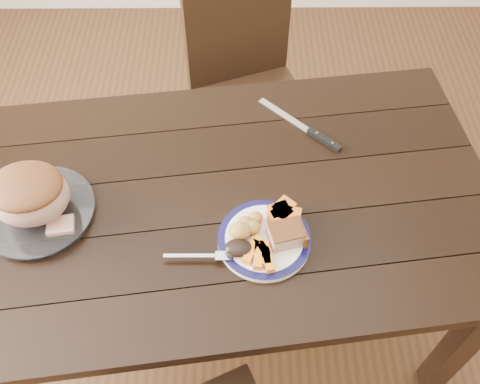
{
  "coord_description": "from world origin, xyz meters",
  "views": [
    {
      "loc": [
        0.07,
        -0.88,
        1.96
      ],
      "look_at": [
        0.08,
        -0.02,
        0.8
      ],
      "focal_mm": 40.0,
      "sensor_mm": 36.0,
      "label": 1
    }
  ],
  "objects_px": {
    "pork_slice": "(286,235)",
    "roast_joint": "(30,196)",
    "dining_table": "(213,216)",
    "fork": "(204,256)",
    "serving_platter": "(39,212)",
    "carving_knife": "(314,133)",
    "chair_far": "(248,82)",
    "dinner_plate": "(264,240)"
  },
  "relations": [
    {
      "from": "dining_table",
      "to": "fork",
      "type": "bearing_deg",
      "value": -94.03
    },
    {
      "from": "carving_knife",
      "to": "serving_platter",
      "type": "bearing_deg",
      "value": -115.52
    },
    {
      "from": "carving_knife",
      "to": "chair_far",
      "type": "bearing_deg",
      "value": 155.25
    },
    {
      "from": "chair_far",
      "to": "roast_joint",
      "type": "bearing_deg",
      "value": 33.35
    },
    {
      "from": "pork_slice",
      "to": "fork",
      "type": "distance_m",
      "value": 0.22
    },
    {
      "from": "dinner_plate",
      "to": "roast_joint",
      "type": "xyz_separation_m",
      "value": [
        -0.61,
        0.09,
        0.08
      ]
    },
    {
      "from": "dinner_plate",
      "to": "dining_table",
      "type": "bearing_deg",
      "value": 134.48
    },
    {
      "from": "dinner_plate",
      "to": "fork",
      "type": "relative_size",
      "value": 1.38
    },
    {
      "from": "chair_far",
      "to": "dinner_plate",
      "type": "xyz_separation_m",
      "value": [
        0.03,
        -0.88,
        0.23
      ]
    },
    {
      "from": "chair_far",
      "to": "roast_joint",
      "type": "relative_size",
      "value": 4.49
    },
    {
      "from": "dining_table",
      "to": "fork",
      "type": "relative_size",
      "value": 9.57
    },
    {
      "from": "roast_joint",
      "to": "carving_knife",
      "type": "distance_m",
      "value": 0.83
    },
    {
      "from": "dinner_plate",
      "to": "serving_platter",
      "type": "distance_m",
      "value": 0.62
    },
    {
      "from": "dining_table",
      "to": "serving_platter",
      "type": "height_order",
      "value": "serving_platter"
    },
    {
      "from": "fork",
      "to": "carving_knife",
      "type": "relative_size",
      "value": 0.73
    },
    {
      "from": "fork",
      "to": "dining_table",
      "type": "bearing_deg",
      "value": 86.29
    },
    {
      "from": "chair_far",
      "to": "roast_joint",
      "type": "distance_m",
      "value": 1.03
    },
    {
      "from": "roast_joint",
      "to": "fork",
      "type": "bearing_deg",
      "value": -17.82
    },
    {
      "from": "dinner_plate",
      "to": "serving_platter",
      "type": "height_order",
      "value": "serving_platter"
    },
    {
      "from": "chair_far",
      "to": "fork",
      "type": "relative_size",
      "value": 5.24
    },
    {
      "from": "serving_platter",
      "to": "dining_table",
      "type": "bearing_deg",
      "value": 6.59
    },
    {
      "from": "serving_platter",
      "to": "pork_slice",
      "type": "height_order",
      "value": "pork_slice"
    },
    {
      "from": "pork_slice",
      "to": "roast_joint",
      "type": "relative_size",
      "value": 0.43
    },
    {
      "from": "chair_far",
      "to": "serving_platter",
      "type": "bearing_deg",
      "value": 33.35
    },
    {
      "from": "roast_joint",
      "to": "serving_platter",
      "type": "bearing_deg",
      "value": 0.0
    },
    {
      "from": "pork_slice",
      "to": "roast_joint",
      "type": "xyz_separation_m",
      "value": [
        -0.67,
        0.1,
        0.04
      ]
    },
    {
      "from": "fork",
      "to": "roast_joint",
      "type": "bearing_deg",
      "value": 162.5
    },
    {
      "from": "serving_platter",
      "to": "carving_knife",
      "type": "distance_m",
      "value": 0.83
    },
    {
      "from": "pork_slice",
      "to": "fork",
      "type": "relative_size",
      "value": 0.5
    },
    {
      "from": "carving_knife",
      "to": "pork_slice",
      "type": "bearing_deg",
      "value": -62.02
    },
    {
      "from": "chair_far",
      "to": "fork",
      "type": "xyz_separation_m",
      "value": [
        -0.13,
        -0.93,
        0.25
      ]
    },
    {
      "from": "roast_joint",
      "to": "dinner_plate",
      "type": "bearing_deg",
      "value": -8.48
    },
    {
      "from": "serving_platter",
      "to": "dinner_plate",
      "type": "bearing_deg",
      "value": -8.48
    },
    {
      "from": "serving_platter",
      "to": "carving_knife",
      "type": "height_order",
      "value": "serving_platter"
    },
    {
      "from": "dining_table",
      "to": "roast_joint",
      "type": "distance_m",
      "value": 0.5
    },
    {
      "from": "dining_table",
      "to": "pork_slice",
      "type": "bearing_deg",
      "value": -37.23
    },
    {
      "from": "pork_slice",
      "to": "chair_far",
      "type": "bearing_deg",
      "value": 95.32
    },
    {
      "from": "dinner_plate",
      "to": "pork_slice",
      "type": "distance_m",
      "value": 0.06
    },
    {
      "from": "dining_table",
      "to": "carving_knife",
      "type": "bearing_deg",
      "value": 37.47
    },
    {
      "from": "dinner_plate",
      "to": "roast_joint",
      "type": "bearing_deg",
      "value": 171.52
    },
    {
      "from": "fork",
      "to": "chair_far",
      "type": "bearing_deg",
      "value": 82.43
    },
    {
      "from": "carving_knife",
      "to": "dinner_plate",
      "type": "bearing_deg",
      "value": -69.43
    }
  ]
}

